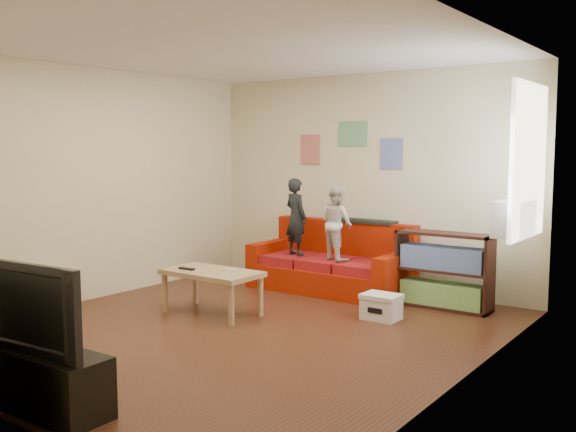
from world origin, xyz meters
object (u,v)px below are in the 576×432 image
Objects in this scene: child_b at (336,223)px; bookshelf at (444,274)px; sofa at (333,267)px; tv_stand at (41,379)px; child_a at (296,217)px; television at (38,305)px; file_box at (381,307)px; coffee_table at (212,277)px.

child_b is 0.85× the size of bookshelf.
tv_stand is (0.36, -4.32, -0.09)m from sofa.
child_a is at bearing -177.21° from bookshelf.
television is (-1.12, -4.24, 0.34)m from bookshelf.
file_box is at bearing 173.04° from child_a.
child_a reaches higher than television.
television is (0.21, -4.15, -0.15)m from child_b.
television reaches higher than bookshelf.
television is at bearing 118.96° from child_a.
bookshelf is at bearing 68.65° from file_box.
file_box is at bearing 72.61° from television.
child_a is 0.60m from child_b.
child_a reaches higher than file_box.
child_a reaches higher than child_b.
sofa is 1.89× the size of television.
child_a reaches higher than bookshelf.
sofa reaches higher than coffee_table.
file_box is (1.00, -0.74, -0.73)m from child_b.
tv_stand is (-0.80, -3.41, 0.07)m from file_box.
sofa is 2.21× the size of child_b.
tv_stand is at bearing 118.96° from child_a.
child_a is (-0.45, -0.17, 0.61)m from sofa.
sofa reaches higher than tv_stand.
tv_stand is at bearing 0.00° from television.
coffee_table is at bearing -103.24° from sofa.
sofa is 1.89× the size of bookshelf.
file_box is at bearing -38.37° from sofa.
child_b reaches higher than coffee_table.
child_b is 4.16m from television.
coffee_table is at bearing 109.17° from child_a.
child_a is 4.29m from tv_stand.
bookshelf is (1.90, 1.70, -0.03)m from coffee_table.
coffee_table is (-0.57, -1.60, -0.46)m from child_b.
bookshelf is at bearing -153.32° from child_b.
bookshelf is 2.74× the size of file_box.
television is at bearing -73.08° from coffee_table.
coffee_table is 0.99× the size of television.
sofa is at bearing 93.18° from tv_stand.
coffee_table reaches higher than tv_stand.
tv_stand is at bearing -73.08° from coffee_table.
file_box is 0.35× the size of tv_stand.
child_b is at bearing 88.64° from television.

